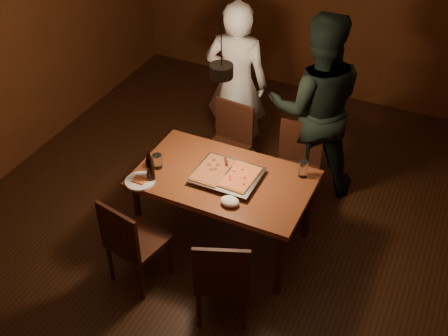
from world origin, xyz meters
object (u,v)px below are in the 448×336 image
at_px(chair_far_right, 297,160).
at_px(beer_bottle_a, 150,165).
at_px(dining_table, 224,184).
at_px(chair_near_right, 222,273).
at_px(beer_bottle_b, 151,169).
at_px(chair_far_left, 229,138).
at_px(chair_near_left, 130,237).
at_px(plate_slice, 140,181).
at_px(diner_white, 237,84).
at_px(diner_dark, 316,107).
at_px(pendant_lamp, 221,70).
at_px(pizza_tray, 227,176).

bearing_deg(chair_far_right, beer_bottle_a, 42.00).
bearing_deg(dining_table, chair_near_right, -65.64).
height_order(dining_table, beer_bottle_b, beer_bottle_b).
xyz_separation_m(chair_far_left, beer_bottle_a, (-0.23, -1.09, 0.35)).
height_order(chair_near_left, plate_slice, chair_near_left).
distance_m(chair_near_right, beer_bottle_a, 1.13).
height_order(diner_white, diner_dark, diner_dark).
relative_size(chair_near_right, plate_slice, 2.14).
distance_m(beer_bottle_b, pendant_lamp, 1.07).
height_order(beer_bottle_a, plate_slice, beer_bottle_a).
xyz_separation_m(chair_near_left, diner_dark, (0.91, 1.90, 0.41)).
distance_m(chair_far_right, chair_near_right, 1.57).
distance_m(chair_far_right, chair_near_left, 1.79).
bearing_deg(diner_dark, beer_bottle_a, 31.73).
relative_size(chair_near_left, pendant_lamp, 0.45).
distance_m(chair_far_left, beer_bottle_b, 1.19).
xyz_separation_m(chair_far_right, beer_bottle_b, (-0.95, -1.07, 0.34)).
relative_size(chair_far_left, pizza_tray, 0.88).
distance_m(plate_slice, diner_dark, 1.82).
height_order(chair_far_left, diner_white, diner_white).
height_order(chair_far_right, chair_near_right, same).
height_order(chair_far_left, diner_dark, diner_dark).
distance_m(chair_far_left, chair_near_left, 1.62).
bearing_deg(beer_bottle_b, pizza_tray, 27.25).
distance_m(beer_bottle_a, diner_dark, 1.71).
bearing_deg(pizza_tray, dining_table, 166.17).
height_order(chair_far_right, chair_near_left, same).
bearing_deg(chair_far_left, diner_white, -69.40).
xyz_separation_m(pizza_tray, beer_bottle_a, (-0.60, -0.26, 0.11)).
relative_size(pizza_tray, diner_white, 0.31).
distance_m(dining_table, chair_far_right, 0.88).
xyz_separation_m(diner_dark, pendant_lamp, (-0.47, -1.10, 0.82)).
bearing_deg(diner_white, pendant_lamp, 98.29).
height_order(beer_bottle_a, pendant_lamp, pendant_lamp).
bearing_deg(beer_bottle_a, chair_near_left, -80.05).
distance_m(beer_bottle_b, diner_white, 1.58).
distance_m(chair_far_left, beer_bottle_a, 1.17).
bearing_deg(pendant_lamp, chair_far_right, 59.59).
height_order(beer_bottle_b, pendant_lamp, pendant_lamp).
distance_m(pizza_tray, pendant_lamp, 0.99).
height_order(chair_near_left, pizza_tray, chair_near_left).
bearing_deg(diner_dark, diner_white, -32.87).
bearing_deg(beer_bottle_a, plate_slice, -118.63).
distance_m(chair_near_left, pendant_lamp, 1.53).
bearing_deg(chair_near_left, chair_far_left, 96.38).
height_order(chair_near_left, beer_bottle_a, beer_bottle_a).
bearing_deg(pizza_tray, beer_bottle_b, -157.53).
bearing_deg(dining_table, pizza_tray, -9.05).
bearing_deg(pendant_lamp, beer_bottle_b, -147.97).
distance_m(chair_near_left, beer_bottle_b, 0.59).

